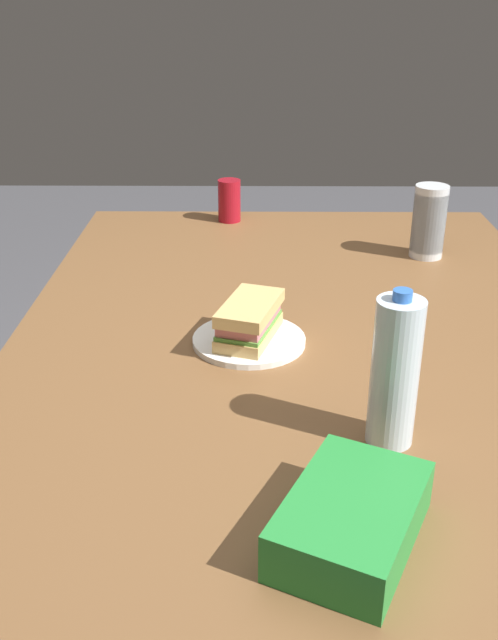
{
  "coord_description": "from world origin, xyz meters",
  "views": [
    {
      "loc": [
        1.31,
        -0.1,
        1.4
      ],
      "look_at": [
        0.06,
        -0.11,
        0.81
      ],
      "focal_mm": 40.46,
      "sensor_mm": 36.0,
      "label": 1
    }
  ],
  "objects_px": {
    "soda_can_red": "(229,201)",
    "water_bottle_tall": "(395,373)",
    "chip_bag": "(352,519)",
    "plastic_cup_stack": "(429,222)",
    "paper_plate": "(249,340)",
    "sandwich": "(249,320)",
    "dining_table": "(303,364)"
  },
  "relations": [
    {
      "from": "paper_plate",
      "to": "water_bottle_tall",
      "type": "height_order",
      "value": "water_bottle_tall"
    },
    {
      "from": "sandwich",
      "to": "chip_bag",
      "type": "xyz_separation_m",
      "value": [
        0.55,
        0.13,
        -0.02
      ]
    },
    {
      "from": "dining_table",
      "to": "plastic_cup_stack",
      "type": "bearing_deg",
      "value": 142.42
    },
    {
      "from": "chip_bag",
      "to": "plastic_cup_stack",
      "type": "bearing_deg",
      "value": 8.74
    },
    {
      "from": "soda_can_red",
      "to": "water_bottle_tall",
      "type": "distance_m",
      "value": 1.16
    },
    {
      "from": "dining_table",
      "to": "soda_can_red",
      "type": "relative_size",
      "value": 13.6
    },
    {
      "from": "sandwich",
      "to": "chip_bag",
      "type": "relative_size",
      "value": 0.88
    },
    {
      "from": "paper_plate",
      "to": "plastic_cup_stack",
      "type": "distance_m",
      "value": 0.68
    },
    {
      "from": "soda_can_red",
      "to": "chip_bag",
      "type": "bearing_deg",
      "value": 8.38
    },
    {
      "from": "dining_table",
      "to": "water_bottle_tall",
      "type": "relative_size",
      "value": 6.58
    },
    {
      "from": "sandwich",
      "to": "chip_bag",
      "type": "distance_m",
      "value": 0.56
    },
    {
      "from": "sandwich",
      "to": "plastic_cup_stack",
      "type": "relative_size",
      "value": 1.09
    },
    {
      "from": "paper_plate",
      "to": "water_bottle_tall",
      "type": "bearing_deg",
      "value": 33.84
    },
    {
      "from": "chip_bag",
      "to": "water_bottle_tall",
      "type": "bearing_deg",
      "value": 4.63
    },
    {
      "from": "paper_plate",
      "to": "chip_bag",
      "type": "distance_m",
      "value": 0.57
    },
    {
      "from": "dining_table",
      "to": "sandwich",
      "type": "xyz_separation_m",
      "value": [
        0.06,
        -0.11,
        0.13
      ]
    },
    {
      "from": "paper_plate",
      "to": "sandwich",
      "type": "bearing_deg",
      "value": 8.98
    },
    {
      "from": "paper_plate",
      "to": "sandwich",
      "type": "distance_m",
      "value": 0.05
    },
    {
      "from": "paper_plate",
      "to": "soda_can_red",
      "type": "height_order",
      "value": "soda_can_red"
    },
    {
      "from": "dining_table",
      "to": "water_bottle_tall",
      "type": "height_order",
      "value": "water_bottle_tall"
    },
    {
      "from": "paper_plate",
      "to": "soda_can_red",
      "type": "xyz_separation_m",
      "value": [
        -0.79,
        -0.06,
        0.06
      ]
    },
    {
      "from": "paper_plate",
      "to": "soda_can_red",
      "type": "bearing_deg",
      "value": -175.35
    },
    {
      "from": "soda_can_red",
      "to": "water_bottle_tall",
      "type": "height_order",
      "value": "water_bottle_tall"
    },
    {
      "from": "paper_plate",
      "to": "dining_table",
      "type": "bearing_deg",
      "value": 116.29
    },
    {
      "from": "sandwich",
      "to": "plastic_cup_stack",
      "type": "bearing_deg",
      "value": 137.98
    },
    {
      "from": "chip_bag",
      "to": "plastic_cup_stack",
      "type": "height_order",
      "value": "plastic_cup_stack"
    },
    {
      "from": "dining_table",
      "to": "chip_bag",
      "type": "distance_m",
      "value": 0.62
    },
    {
      "from": "sandwich",
      "to": "soda_can_red",
      "type": "xyz_separation_m",
      "value": [
        -0.8,
        -0.07,
        0.01
      ]
    },
    {
      "from": "water_bottle_tall",
      "to": "dining_table",
      "type": "bearing_deg",
      "value": -164.36
    },
    {
      "from": "paper_plate",
      "to": "sandwich",
      "type": "xyz_separation_m",
      "value": [
        0.0,
        0.0,
        0.05
      ]
    },
    {
      "from": "sandwich",
      "to": "dining_table",
      "type": "bearing_deg",
      "value": 118.11
    },
    {
      "from": "paper_plate",
      "to": "plastic_cup_stack",
      "type": "bearing_deg",
      "value": 137.71
    }
  ]
}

